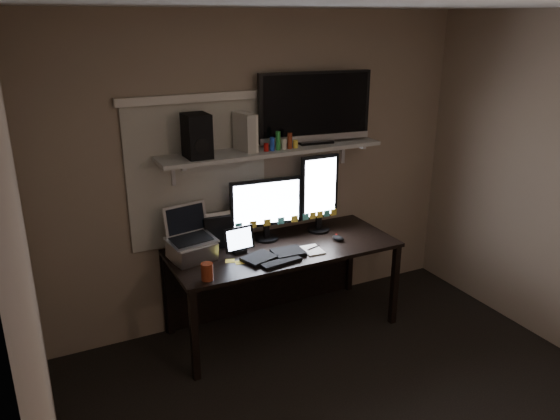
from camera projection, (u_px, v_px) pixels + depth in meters
ceiling at (423, 2)px, 2.50m from camera, size 3.60×3.60×0.00m
back_wall at (263, 171)px, 4.44m from camera, size 3.60×0.00×3.60m
left_wall at (40, 333)px, 2.17m from camera, size 0.00×3.60×3.60m
window_blinds at (198, 174)px, 4.18m from camera, size 1.10×0.02×1.10m
desk at (277, 261)px, 4.46m from camera, size 1.80×0.75×0.73m
wall_shelf at (272, 150)px, 4.22m from camera, size 1.80×0.35×0.03m
monitor_landscape at (266, 209)px, 4.35m from camera, size 0.60×0.12×0.52m
monitor_portrait at (319, 193)px, 4.50m from camera, size 0.33×0.07×0.67m
keyboard at (274, 255)px, 4.10m from camera, size 0.51×0.25×0.03m
mouse at (338, 238)px, 4.41m from camera, size 0.09×0.12×0.04m
notepad at (313, 250)px, 4.22m from camera, size 0.15×0.20×0.01m
tablet at (239, 240)px, 4.15m from camera, size 0.25×0.12×0.21m
file_sorter at (217, 230)px, 4.25m from camera, size 0.23×0.12×0.28m
laptop at (191, 235)px, 4.00m from camera, size 0.39×0.34×0.39m
cup at (207, 272)px, 3.73m from camera, size 0.09×0.09×0.12m
sticky_notes at (247, 259)px, 4.06m from camera, size 0.30×0.22×0.00m
tv at (315, 108)px, 4.31m from camera, size 0.95×0.27×0.56m
game_console at (245, 132)px, 4.09m from camera, size 0.12×0.25×0.29m
speaker at (197, 136)px, 3.88m from camera, size 0.18×0.21×0.32m
bottles at (281, 140)px, 4.15m from camera, size 0.23×0.07×0.15m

